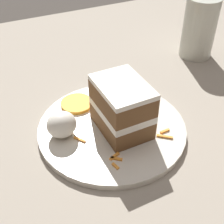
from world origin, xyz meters
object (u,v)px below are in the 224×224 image
(cake_slice, at_px, (121,107))
(orange_garnish, at_px, (77,104))
(cream_dollop, at_px, (62,125))
(plate, at_px, (112,128))
(drinking_glass, at_px, (198,32))

(cake_slice, bearing_deg, orange_garnish, 115.38)
(cake_slice, height_order, cream_dollop, cake_slice)
(cake_slice, relative_size, orange_garnish, 1.73)
(plate, height_order, orange_garnish, orange_garnish)
(plate, xyz_separation_m, cream_dollop, (-0.08, 0.01, 0.03))
(cream_dollop, height_order, orange_garnish, cream_dollop)
(cream_dollop, bearing_deg, orange_garnish, 53.41)
(cake_slice, relative_size, drinking_glass, 0.74)
(orange_garnish, bearing_deg, cake_slice, -63.40)
(plate, bearing_deg, cake_slice, -41.71)
(cake_slice, distance_m, orange_garnish, 0.11)
(drinking_glass, bearing_deg, orange_garnish, -166.55)
(cream_dollop, relative_size, orange_garnish, 0.84)
(orange_garnish, distance_m, drinking_glass, 0.33)
(cream_dollop, distance_m, orange_garnish, 0.08)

